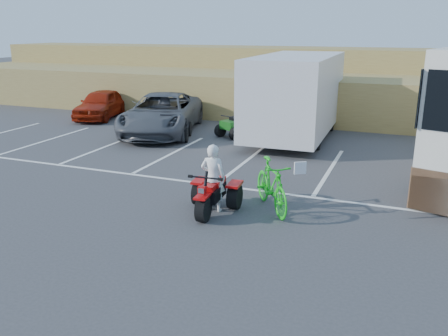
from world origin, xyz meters
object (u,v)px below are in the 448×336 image
at_px(quad_atv_green, 236,136).
at_px(red_trike_atv, 211,213).
at_px(quad_atv_blue, 174,139).
at_px(red_car, 101,104).
at_px(rider, 213,178).
at_px(cargo_trailer, 296,94).
at_px(green_dirt_bike, 272,185).
at_px(grey_pickup, 162,113).

bearing_deg(quad_atv_green, red_trike_atv, -48.96).
bearing_deg(quad_atv_green, quad_atv_blue, -123.26).
relative_size(red_car, quad_atv_green, 2.84).
bearing_deg(quad_atv_blue, red_trike_atv, -75.14).
xyz_separation_m(red_trike_atv, red_car, (-9.67, 9.24, 0.67)).
height_order(red_trike_atv, rider, rider).
bearing_deg(cargo_trailer, red_trike_atv, -90.99).
xyz_separation_m(rider, quad_atv_blue, (-4.36, 6.35, -0.81)).
bearing_deg(quad_atv_green, rider, -48.73).
relative_size(cargo_trailer, quad_atv_blue, 4.14).
bearing_deg(quad_atv_blue, green_dirt_bike, -64.97).
relative_size(red_trike_atv, red_car, 0.40).
xyz_separation_m(rider, grey_pickup, (-5.33, 7.23, -0.02)).
relative_size(grey_pickup, cargo_trailer, 0.83).
relative_size(rider, red_car, 0.41).
distance_m(grey_pickup, quad_atv_blue, 1.53).
relative_size(red_trike_atv, quad_atv_green, 1.14).
bearing_deg(quad_atv_green, cargo_trailer, 42.94).
bearing_deg(cargo_trailer, quad_atv_green, -163.36).
bearing_deg(red_car, red_trike_atv, -57.34).
height_order(quad_atv_blue, quad_atv_green, quad_atv_blue).
distance_m(rider, green_dirt_bike, 1.39).
bearing_deg(quad_atv_blue, grey_pickup, 119.00).
height_order(grey_pickup, red_car, grey_pickup).
distance_m(green_dirt_bike, grey_pickup, 9.39).
distance_m(green_dirt_bike, quad_atv_blue, 8.11).
distance_m(red_trike_atv, quad_atv_green, 8.13).
bearing_deg(rider, grey_pickup, -57.72).
xyz_separation_m(red_car, quad_atv_blue, (5.30, -2.74, -0.67)).
bearing_deg(red_trike_atv, green_dirt_bike, 24.78).
xyz_separation_m(green_dirt_bike, grey_pickup, (-6.59, 6.68, 0.18)).
xyz_separation_m(rider, cargo_trailer, (-0.06, 8.38, 0.90)).
bearing_deg(rider, quad_atv_blue, -59.68).
bearing_deg(green_dirt_bike, quad_atv_blue, 98.67).
distance_m(red_trike_atv, red_car, 13.39).
height_order(rider, grey_pickup, rider).
height_order(red_trike_atv, quad_atv_blue, quad_atv_blue).
xyz_separation_m(rider, quad_atv_green, (-2.26, 7.66, -0.81)).
bearing_deg(cargo_trailer, grey_pickup, -169.15).
bearing_deg(green_dirt_bike, quad_atv_green, 80.94).
relative_size(green_dirt_bike, quad_atv_blue, 1.23).
relative_size(rider, cargo_trailer, 0.24).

